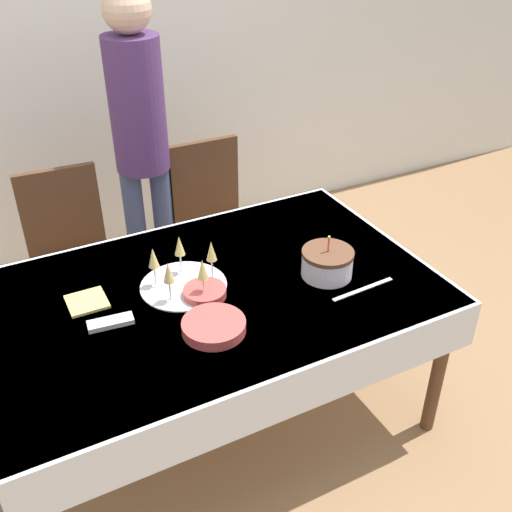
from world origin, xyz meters
TOP-DOWN VIEW (x-y plane):
  - ground_plane at (0.00, 0.00)m, footprint 12.00×12.00m
  - wall_back at (0.00, 1.78)m, footprint 8.00×0.05m
  - dining_table at (0.00, 0.00)m, footprint 1.82×1.16m
  - dining_chair_far_left at (-0.40, 0.90)m, footprint 0.44×0.44m
  - dining_chair_far_right at (0.40, 0.90)m, footprint 0.42×0.42m
  - birthday_cake at (0.47, -0.13)m, footprint 0.22×0.22m
  - champagne_tray at (-0.09, 0.07)m, footprint 0.36×0.36m
  - plate_stack_main at (-0.10, -0.25)m, footprint 0.24×0.24m
  - plate_stack_dessert at (-0.04, -0.03)m, footprint 0.17×0.17m
  - cake_knife at (0.55, -0.29)m, footprint 0.30×0.03m
  - fork_pile at (-0.43, -0.03)m, footprint 0.18×0.08m
  - napkin_pile at (-0.47, 0.14)m, footprint 0.15×0.15m
  - person_standing at (0.07, 1.02)m, footprint 0.28×0.28m

SIDE VIEW (x-z plane):
  - ground_plane at x=0.00m, z-range 0.00..0.00m
  - dining_chair_far_left at x=-0.40m, z-range 0.04..0.99m
  - dining_chair_far_right at x=0.40m, z-range 0.04..0.99m
  - dining_table at x=0.00m, z-range 0.27..1.00m
  - cake_knife at x=0.55m, z-range 0.74..0.74m
  - napkin_pile at x=-0.47m, z-range 0.74..0.75m
  - fork_pile at x=-0.43m, z-range 0.74..0.76m
  - plate_stack_dessert at x=-0.04m, z-range 0.74..0.77m
  - plate_stack_main at x=-0.10m, z-range 0.74..0.78m
  - birthday_cake at x=0.47m, z-range 0.70..0.89m
  - champagne_tray at x=-0.09m, z-range 0.72..0.90m
  - person_standing at x=0.07m, z-range 0.19..1.95m
  - wall_back at x=0.00m, z-range 0.00..2.70m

